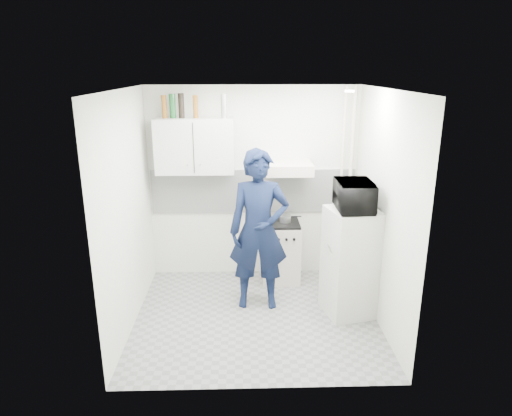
{
  "coord_description": "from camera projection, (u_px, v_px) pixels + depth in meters",
  "views": [
    {
      "loc": [
        -0.14,
        -4.75,
        2.82
      ],
      "look_at": [
        0.01,
        0.3,
        1.25
      ],
      "focal_mm": 32.0,
      "sensor_mm": 36.0,
      "label": 1
    }
  ],
  "objects": [
    {
      "name": "person",
      "position": [
        259.0,
        230.0,
        5.38
      ],
      "size": [
        0.72,
        0.48,
        1.94
      ],
      "primitive_type": "imported",
      "rotation": [
        0.0,
        0.0,
        -0.02
      ],
      "color": "black",
      "rests_on": "floor"
    },
    {
      "name": "wall_right",
      "position": [
        383.0,
        211.0,
        5.02
      ],
      "size": [
        0.0,
        2.6,
        2.6
      ],
      "primitive_type": "plane",
      "rotation": [
        1.57,
        0.0,
        -1.57
      ],
      "color": "silver",
      "rests_on": "floor"
    },
    {
      "name": "upper_cabinet",
      "position": [
        195.0,
        146.0,
        5.83
      ],
      "size": [
        1.0,
        0.35,
        0.7
      ],
      "primitive_type": "cube",
      "color": "beige",
      "rests_on": "wall_back"
    },
    {
      "name": "pipe_a",
      "position": [
        350.0,
        185.0,
        6.14
      ],
      "size": [
        0.05,
        0.05,
        2.6
      ],
      "primitive_type": "cylinder",
      "color": "beige",
      "rests_on": "floor"
    },
    {
      "name": "wall_left",
      "position": [
        127.0,
        213.0,
        4.94
      ],
      "size": [
        0.0,
        2.6,
        2.6
      ],
      "primitive_type": "plane",
      "rotation": [
        1.57,
        0.0,
        1.57
      ],
      "color": "silver",
      "rests_on": "floor"
    },
    {
      "name": "stove",
      "position": [
        281.0,
        252.0,
        6.22
      ],
      "size": [
        0.5,
        0.5,
        0.8
      ],
      "primitive_type": "cube",
      "color": "beige",
      "rests_on": "floor"
    },
    {
      "name": "ceiling",
      "position": [
        256.0,
        89.0,
        4.6
      ],
      "size": [
        2.8,
        2.8,
        0.0
      ],
      "primitive_type": "plane",
      "color": "white",
      "rests_on": "wall_back"
    },
    {
      "name": "range_hood",
      "position": [
        288.0,
        168.0,
        5.87
      ],
      "size": [
        0.6,
        0.5,
        0.14
      ],
      "primitive_type": "cube",
      "color": "beige",
      "rests_on": "wall_back"
    },
    {
      "name": "bottle_d",
      "position": [
        195.0,
        107.0,
        5.68
      ],
      "size": [
        0.06,
        0.06,
        0.28
      ],
      "primitive_type": "cylinder",
      "color": "brown",
      "rests_on": "upper_cabinet"
    },
    {
      "name": "saucepan",
      "position": [
        285.0,
        218.0,
        6.09
      ],
      "size": [
        0.16,
        0.16,
        0.09
      ],
      "primitive_type": "cylinder",
      "color": "silver",
      "rests_on": "stove_top"
    },
    {
      "name": "bottle_a",
      "position": [
        164.0,
        107.0,
        5.67
      ],
      "size": [
        0.07,
        0.07,
        0.28
      ],
      "primitive_type": "cylinder",
      "color": "brown",
      "rests_on": "upper_cabinet"
    },
    {
      "name": "backsplash",
      "position": [
        253.0,
        191.0,
        6.19
      ],
      "size": [
        2.74,
        0.03,
        0.6
      ],
      "primitive_type": "cube",
      "color": "white",
      "rests_on": "wall_back"
    },
    {
      "name": "bottle_e",
      "position": [
        224.0,
        106.0,
        5.69
      ],
      "size": [
        0.07,
        0.07,
        0.3
      ],
      "primitive_type": "cylinder",
      "color": "silver",
      "rests_on": "upper_cabinet"
    },
    {
      "name": "stove_top",
      "position": [
        281.0,
        223.0,
        6.09
      ],
      "size": [
        0.48,
        0.48,
        0.03
      ],
      "primitive_type": "cube",
      "color": "black",
      "rests_on": "stove"
    },
    {
      "name": "fridge",
      "position": [
        350.0,
        262.0,
        5.29
      ],
      "size": [
        0.64,
        0.64,
        1.29
      ],
      "primitive_type": "cube",
      "rotation": [
        0.0,
        0.0,
        0.23
      ],
      "color": "beige",
      "rests_on": "floor"
    },
    {
      "name": "wall_back",
      "position": [
        253.0,
        184.0,
        6.18
      ],
      "size": [
        2.8,
        0.0,
        2.8
      ],
      "primitive_type": "plane",
      "rotation": [
        1.57,
        0.0,
        0.0
      ],
      "color": "silver",
      "rests_on": "floor"
    },
    {
      "name": "ceiling_spot_fixture",
      "position": [
        350.0,
        91.0,
        4.83
      ],
      "size": [
        0.1,
        0.1,
        0.02
      ],
      "primitive_type": "cylinder",
      "color": "white",
      "rests_on": "ceiling"
    },
    {
      "name": "pipe_b",
      "position": [
        341.0,
        185.0,
        6.13
      ],
      "size": [
        0.04,
        0.04,
        2.6
      ],
      "primitive_type": "cylinder",
      "color": "beige",
      "rests_on": "floor"
    },
    {
      "name": "floor",
      "position": [
        256.0,
        317.0,
        5.37
      ],
      "size": [
        2.8,
        2.8,
        0.0
      ],
      "primitive_type": "plane",
      "color": "gray",
      "rests_on": "ground"
    },
    {
      "name": "bottle_b",
      "position": [
        172.0,
        106.0,
        5.67
      ],
      "size": [
        0.08,
        0.08,
        0.3
      ],
      "primitive_type": "cylinder",
      "color": "#144C1E",
      "rests_on": "upper_cabinet"
    },
    {
      "name": "microwave",
      "position": [
        355.0,
        196.0,
        5.06
      ],
      "size": [
        0.58,
        0.4,
        0.32
      ],
      "primitive_type": "imported",
      "rotation": [
        0.0,
        0.0,
        1.56
      ],
      "color": "black",
      "rests_on": "fridge"
    },
    {
      "name": "bottle_c",
      "position": [
        181.0,
        106.0,
        5.67
      ],
      "size": [
        0.07,
        0.07,
        0.3
      ],
      "primitive_type": "cylinder",
      "color": "black",
      "rests_on": "upper_cabinet"
    }
  ]
}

